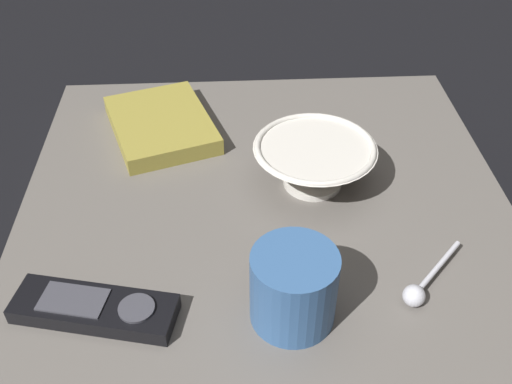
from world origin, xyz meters
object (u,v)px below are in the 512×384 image
(cereal_bowl, at_px, (314,162))
(teaspoon, at_px, (419,290))
(coffee_mug, at_px, (294,288))
(tv_remote_near, at_px, (95,308))
(paperback_book, at_px, (161,125))

(cereal_bowl, relative_size, teaspoon, 1.79)
(coffee_mug, relative_size, teaspoon, 1.00)
(tv_remote_near, bearing_deg, coffee_mug, 176.89)
(cereal_bowl, relative_size, coffee_mug, 1.80)
(tv_remote_near, bearing_deg, cereal_bowl, -141.16)
(teaspoon, xyz_separation_m, paperback_book, (0.30, -0.33, 0.00))
(coffee_mug, height_order, teaspoon, coffee_mug)
(tv_remote_near, xyz_separation_m, paperback_book, (-0.05, -0.34, 0.00))
(teaspoon, relative_size, tv_remote_near, 0.50)
(paperback_book, bearing_deg, coffee_mug, 114.54)
(coffee_mug, distance_m, tv_remote_near, 0.21)
(paperback_book, bearing_deg, teaspoon, 131.70)
(tv_remote_near, height_order, paperback_book, paperback_book)
(teaspoon, bearing_deg, paperback_book, -48.30)
(cereal_bowl, xyz_separation_m, teaspoon, (-0.09, 0.20, -0.02))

